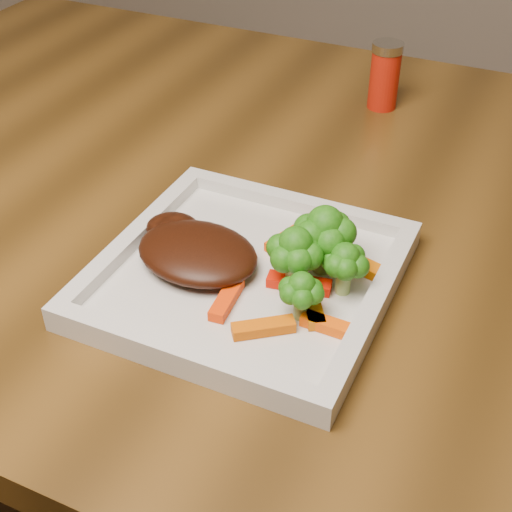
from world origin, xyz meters
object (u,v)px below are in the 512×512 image
at_px(plate, 247,279).
at_px(dining_table, 328,420).
at_px(spice_shaker, 385,76).
at_px(steak, 198,253).

bearing_deg(plate, dining_table, 76.26).
xyz_separation_m(plate, spice_shaker, (0.00, 0.43, 0.04)).
distance_m(dining_table, plate, 0.42).
bearing_deg(spice_shaker, plate, -90.59).
height_order(dining_table, plate, plate).
bearing_deg(dining_table, plate, -103.74).
bearing_deg(dining_table, steak, -116.57).
bearing_deg(plate, steak, -171.73).
height_order(dining_table, steak, steak).
relative_size(plate, spice_shaker, 2.93).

